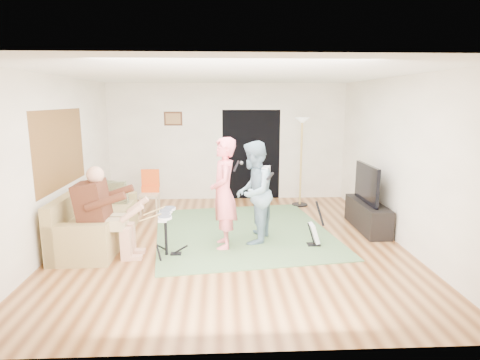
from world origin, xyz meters
name	(u,v)px	position (x,y,z in m)	size (l,w,h in m)	color
floor	(231,242)	(0.00, 0.00, 0.00)	(6.00, 6.00, 0.00)	brown
walls	(231,162)	(0.00, 0.00, 1.35)	(5.50, 6.00, 2.70)	white
ceiling	(231,75)	(0.00, 0.00, 2.70)	(6.00, 6.00, 0.00)	white
window_blinds	(60,149)	(-2.74, 0.20, 1.55)	(2.05, 2.05, 0.00)	brown
doorway	(251,155)	(0.55, 2.99, 1.05)	(2.10, 2.10, 0.00)	black
picture_frame	(173,119)	(-1.25, 2.99, 1.90)	(0.42, 0.03, 0.32)	#3F2314
area_rug	(242,232)	(0.21, 0.48, 0.01)	(3.00, 3.29, 0.02)	#4A6C41
sofa	(92,225)	(-2.30, 0.08, 0.29)	(0.88, 2.14, 0.87)	#9F864F
drummer	(106,222)	(-1.87, -0.57, 0.54)	(0.90, 0.50, 1.38)	#4D2415
drum_kit	(166,236)	(-1.00, -0.57, 0.31)	(0.38, 0.68, 0.70)	black
singer	(224,193)	(-0.13, -0.23, 0.88)	(0.64, 0.42, 1.76)	#FF6E7B
microphone	(236,166)	(0.07, -0.23, 1.31)	(0.06, 0.06, 0.24)	black
guitarist	(253,192)	(0.36, -0.01, 0.84)	(0.82, 0.64, 1.68)	#7498AB
guitar_held	(266,174)	(0.56, -0.01, 1.14)	(0.12, 0.60, 0.26)	white
guitar_spare	(314,233)	(1.34, -0.25, 0.21)	(0.27, 0.24, 0.75)	black
torchiere_lamp	(301,146)	(1.60, 2.28, 1.34)	(0.35, 0.35, 1.95)	black
dining_chair	(150,198)	(-1.64, 1.79, 0.32)	(0.39, 0.41, 0.90)	tan
tv_cabinet	(367,216)	(2.50, 0.56, 0.25)	(0.40, 1.40, 0.50)	black
television	(367,183)	(2.45, 0.56, 0.85)	(0.06, 1.05, 0.68)	black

